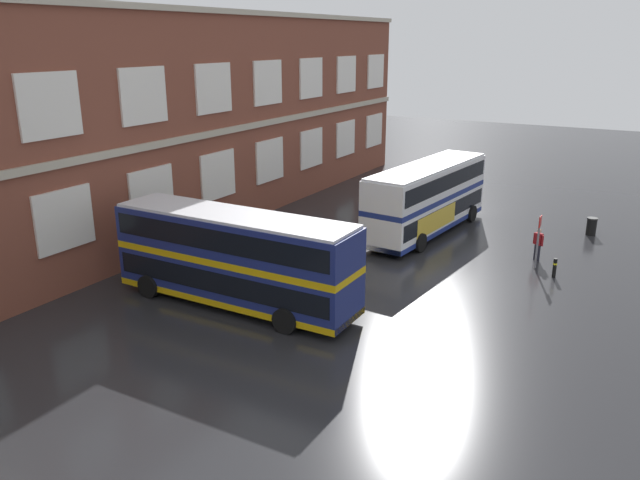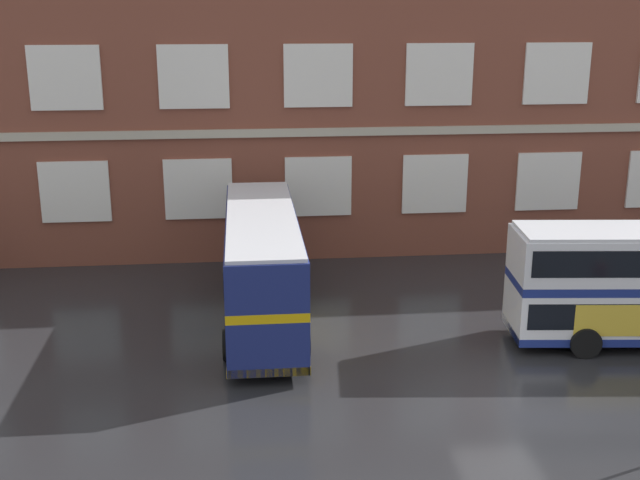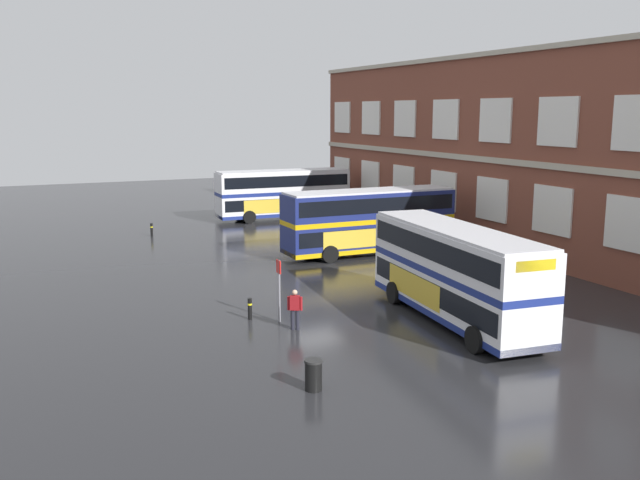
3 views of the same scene
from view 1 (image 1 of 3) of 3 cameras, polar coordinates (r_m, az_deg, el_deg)
The scene contains 8 objects.
ground_plane at distance 30.96m, azimuth 7.33°, elevation -3.04°, with size 120.00×120.00×0.00m, color #232326.
brick_terminal_building at distance 37.14m, azimuth -17.00°, elevation 9.60°, with size 53.33×8.19×12.53m.
double_decker_middle at distance 26.70m, azimuth -7.75°, elevation -1.59°, with size 2.89×11.01×4.07m.
double_decker_far at distance 37.00m, azimuth 9.70°, elevation 3.82°, with size 11.19×3.64×4.07m.
waiting_passenger at distance 34.14m, azimuth 19.18°, elevation -0.25°, with size 0.41×0.60×1.70m.
bus_stand_flag at distance 32.70m, azimuth 19.20°, elevation 0.26°, with size 0.44×0.10×2.70m.
station_litter_bin at distance 39.82m, azimuth 23.42°, elevation 1.15°, with size 0.60×0.60×1.03m.
safety_bollard_west at distance 32.11m, azimuth 20.52°, elevation -2.36°, with size 0.19×0.19×0.95m.
Camera 1 is at (-26.89, -8.72, 10.97)m, focal length 35.26 mm.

